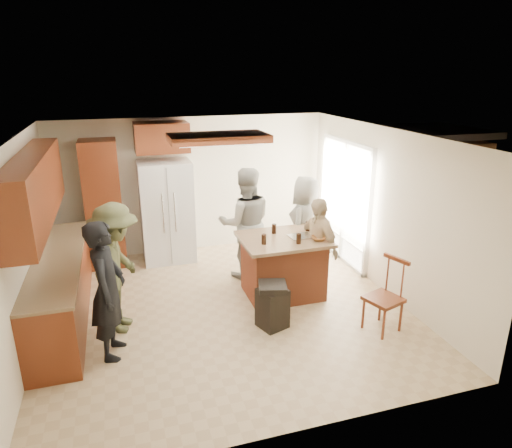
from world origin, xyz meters
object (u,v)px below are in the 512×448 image
object	(u,v)px
person_front_left	(108,290)
kitchen_island	(283,266)
person_behind_left	(246,223)
trash_bin	(272,305)
refrigerator	(167,211)
person_counter	(117,268)
spindle_chair	(384,299)
person_behind_right	(305,225)
person_side_right	(317,246)

from	to	relation	value
person_front_left	kitchen_island	bearing A→B (deg)	-61.30
person_behind_left	trash_bin	size ratio (longest dim) A/B	2.92
person_front_left	refrigerator	bearing A→B (deg)	-9.89
person_counter	spindle_chair	xyz separation A→B (m)	(3.31, -1.05, -0.41)
person_behind_right	refrigerator	xyz separation A→B (m)	(-2.14, 1.23, 0.07)
person_counter	person_behind_right	bearing A→B (deg)	-54.92
person_behind_right	person_counter	xyz separation A→B (m)	(-3.03, -0.97, 0.04)
person_counter	refrigerator	bearing A→B (deg)	-4.67
person_side_right	person_front_left	bearing A→B (deg)	-88.02
person_counter	refrigerator	world-z (taller)	refrigerator
person_behind_left	kitchen_island	distance (m)	1.00
trash_bin	spindle_chair	bearing A→B (deg)	-19.64
person_side_right	kitchen_island	world-z (taller)	person_side_right
person_behind_right	kitchen_island	size ratio (longest dim) A/B	1.30
kitchen_island	person_behind_left	bearing A→B (deg)	113.04
person_behind_left	person_counter	size ratio (longest dim) A/B	1.06
person_counter	kitchen_island	bearing A→B (deg)	-66.06
person_side_right	refrigerator	bearing A→B (deg)	-147.01
person_behind_left	trash_bin	xyz separation A→B (m)	(-0.11, -1.67, -0.60)
person_side_right	spindle_chair	xyz separation A→B (m)	(0.40, -1.26, -0.30)
refrigerator	kitchen_island	world-z (taller)	refrigerator
refrigerator	trash_bin	size ratio (longest dim) A/B	2.86
person_counter	spindle_chair	world-z (taller)	person_counter
person_behind_left	person_behind_right	bearing A→B (deg)	179.65
kitchen_island	trash_bin	size ratio (longest dim) A/B	2.03
person_side_right	kitchen_island	bearing A→B (deg)	-110.21
person_side_right	kitchen_island	size ratio (longest dim) A/B	1.18
person_behind_right	kitchen_island	xyz separation A→B (m)	(-0.64, -0.69, -0.36)
refrigerator	spindle_chair	distance (m)	4.08
person_front_left	person_side_right	distance (m)	3.12
person_behind_right	trash_bin	xyz separation A→B (m)	(-1.10, -1.53, -0.51)
kitchen_island	person_counter	bearing A→B (deg)	-173.40
person_behind_right	person_side_right	world-z (taller)	person_behind_right
person_behind_left	refrigerator	world-z (taller)	person_behind_left
person_side_right	refrigerator	size ratio (longest dim) A/B	0.84
person_front_left	refrigerator	distance (m)	2.95
kitchen_island	trash_bin	xyz separation A→B (m)	(-0.46, -0.84, -0.16)
person_counter	trash_bin	world-z (taller)	person_counter
person_behind_right	person_front_left	bearing A→B (deg)	-16.28
refrigerator	person_counter	bearing A→B (deg)	-112.02
refrigerator	trash_bin	distance (m)	3.01
person_behind_right	spindle_chair	size ratio (longest dim) A/B	1.67
trash_bin	kitchen_island	bearing A→B (deg)	61.30
person_side_right	spindle_chair	world-z (taller)	person_side_right
person_front_left	trash_bin	xyz separation A→B (m)	(2.05, 0.01, -0.53)
person_counter	kitchen_island	size ratio (longest dim) A/B	1.36
person_front_left	refrigerator	xyz separation A→B (m)	(1.00, 2.77, 0.05)
person_counter	person_front_left	bearing A→B (deg)	-173.99
person_front_left	refrigerator	size ratio (longest dim) A/B	0.95
person_counter	trash_bin	distance (m)	2.08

